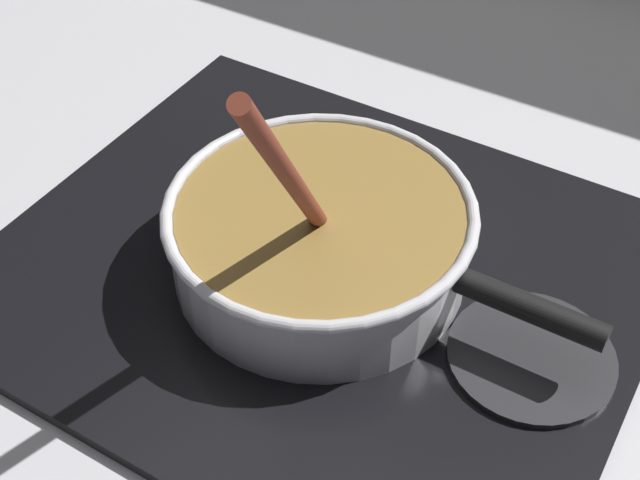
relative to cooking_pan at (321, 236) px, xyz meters
The scene contains 5 objects.
ground 0.19m from the cooking_pan, 146.16° to the right, with size 2.40×1.60×0.04m, color #B7B7BC.
hob_plate 0.05m from the cooking_pan, 158.85° to the left, with size 0.56×0.48×0.01m, color black.
burner_ring 0.04m from the cooking_pan, 158.85° to the left, with size 0.19×0.19×0.01m, color #592D0C.
spare_burner 0.20m from the cooking_pan, ahead, with size 0.14×0.14×0.01m, color #262628.
cooking_pan is the anchor object (origin of this frame).
Camera 1 is at (0.42, -0.37, 0.57)m, focal length 49.13 mm.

